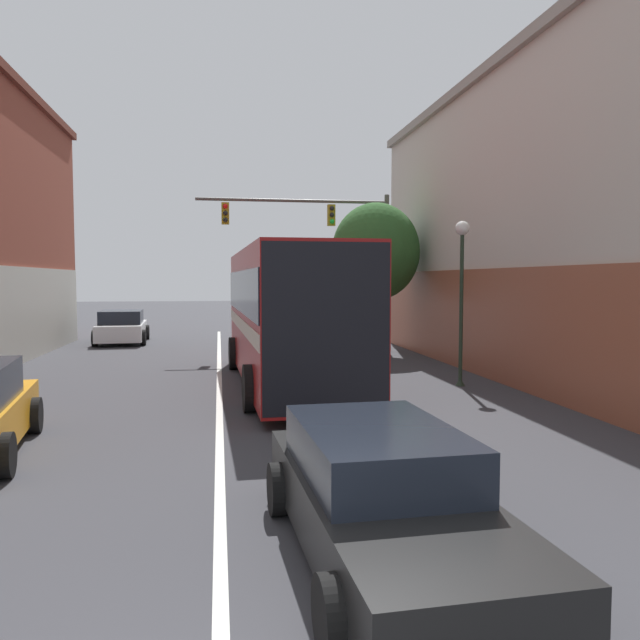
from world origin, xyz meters
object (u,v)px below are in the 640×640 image
bus (288,310)px  parked_car_left_mid (122,327)px  hatchback_foreground (382,497)px  street_tree_near (376,252)px  street_lamp (462,280)px  traffic_signal_gantry (331,238)px

bus → parked_car_left_mid: (-6.00, 12.16, -1.29)m
parked_car_left_mid → hatchback_foreground: bearing=-168.8°
street_tree_near → parked_car_left_mid: bearing=149.0°
parked_car_left_mid → bus: bearing=-157.0°
hatchback_foreground → street_tree_near: 17.30m
street_lamp → traffic_signal_gantry: bearing=103.5°
parked_car_left_mid → street_lamp: (10.44, -12.95, 2.08)m
hatchback_foreground → parked_car_left_mid: bearing=11.9°
street_lamp → parked_car_left_mid: bearing=128.9°
parked_car_left_mid → street_tree_near: street_tree_near is taller
hatchback_foreground → traffic_signal_gantry: size_ratio=0.63×
street_tree_near → hatchback_foreground: bearing=-104.1°
bus → parked_car_left_mid: bus is taller
street_lamp → street_tree_near: street_tree_near is taller
street_lamp → street_tree_near: size_ratio=0.77×
parked_car_left_mid → street_tree_near: size_ratio=0.81×
hatchback_foreground → parked_car_left_mid: 23.19m
parked_car_left_mid → traffic_signal_gantry: size_ratio=0.61×
traffic_signal_gantry → parked_car_left_mid: bearing=150.7°
parked_car_left_mid → traffic_signal_gantry: traffic_signal_gantry is taller
traffic_signal_gantry → street_tree_near: bearing=-39.4°
traffic_signal_gantry → street_tree_near: size_ratio=1.32×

